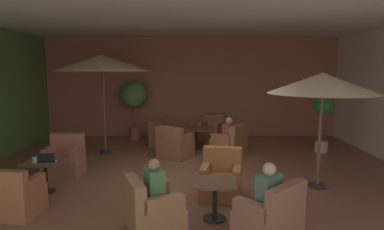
{
  "coord_description": "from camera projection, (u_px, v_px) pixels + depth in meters",
  "views": [
    {
      "loc": [
        0.02,
        -7.18,
        2.4
      ],
      "look_at": [
        0.0,
        0.48,
        1.34
      ],
      "focal_mm": 32.12,
      "sensor_mm": 36.0,
      "label": 1
    }
  ],
  "objects": [
    {
      "name": "ground_plane",
      "position": [
        192.0,
        179.0,
        7.44
      ],
      "size": [
        10.15,
        9.6,
        0.02
      ],
      "primitive_type": "cube",
      "color": "brown"
    },
    {
      "name": "wall_back_brick",
      "position": [
        192.0,
        87.0,
        11.92
      ],
      "size": [
        10.15,
        0.08,
        3.43
      ],
      "primitive_type": "cube",
      "color": "#A7614C",
      "rests_on": "ground_plane"
    },
    {
      "name": "ceiling_slab",
      "position": [
        192.0,
        15.0,
        6.97
      ],
      "size": [
        10.15,
        9.6,
        0.06
      ],
      "primitive_type": "cube",
      "color": "silver",
      "rests_on": "wall_back_brick"
    },
    {
      "name": "cafe_table_front_left",
      "position": [
        46.0,
        167.0,
        6.62
      ],
      "size": [
        0.74,
        0.74,
        0.63
      ],
      "color": "black",
      "rests_on": "ground_plane"
    },
    {
      "name": "armchair_front_left_north",
      "position": [
        13.0,
        197.0,
        5.58
      ],
      "size": [
        0.88,
        0.78,
        0.83
      ],
      "color": "#9B5F3B",
      "rests_on": "ground_plane"
    },
    {
      "name": "armchair_front_left_east",
      "position": [
        66.0,
        160.0,
        7.71
      ],
      "size": [
        0.77,
        0.79,
        0.9
      ],
      "color": "#9F5F48",
      "rests_on": "ground_plane"
    },
    {
      "name": "cafe_table_front_right",
      "position": [
        197.0,
        133.0,
        10.1
      ],
      "size": [
        0.68,
        0.68,
        0.63
      ],
      "color": "black",
      "rests_on": "ground_plane"
    },
    {
      "name": "armchair_front_right_north",
      "position": [
        231.0,
        144.0,
        9.47
      ],
      "size": [
        1.1,
        1.1,
        0.87
      ],
      "color": "#95653D",
      "rests_on": "ground_plane"
    },
    {
      "name": "armchair_front_right_east",
      "position": [
        213.0,
        132.0,
        11.11
      ],
      "size": [
        0.97,
        0.99,
        0.87
      ],
      "color": "#A06344",
      "rests_on": "ground_plane"
    },
    {
      "name": "armchair_front_right_south",
      "position": [
        164.0,
        136.0,
        10.59
      ],
      "size": [
        0.95,
        0.94,
        0.79
      ],
      "color": "#8F5D40",
      "rests_on": "ground_plane"
    },
    {
      "name": "armchair_front_right_west",
      "position": [
        175.0,
        146.0,
        9.18
      ],
      "size": [
        1.05,
        1.02,
        0.87
      ],
      "color": "brown",
      "rests_on": "ground_plane"
    },
    {
      "name": "cafe_table_mid_center",
      "position": [
        216.0,
        190.0,
        5.42
      ],
      "size": [
        0.73,
        0.73,
        0.63
      ],
      "color": "black",
      "rests_on": "ground_plane"
    },
    {
      "name": "armchair_mid_center_north",
      "position": [
        153.0,
        211.0,
        5.05
      ],
      "size": [
        0.99,
        1.0,
        0.81
      ],
      "color": "#936740",
      "rests_on": "ground_plane"
    },
    {
      "name": "armchair_mid_center_east",
      "position": [
        271.0,
        220.0,
        4.7
      ],
      "size": [
        1.05,
        1.05,
        0.89
      ],
      "color": "#8F5B47",
      "rests_on": "ground_plane"
    },
    {
      "name": "armchair_mid_center_south",
      "position": [
        222.0,
        179.0,
        6.45
      ],
      "size": [
        0.86,
        0.89,
        0.88
      ],
      "color": "#A06938",
      "rests_on": "ground_plane"
    },
    {
      "name": "patio_umbrella_tall_red",
      "position": [
        323.0,
        84.0,
        6.62
      ],
      "size": [
        2.11,
        2.11,
        2.3
      ],
      "color": "#2D2D2D",
      "rests_on": "ground_plane"
    },
    {
      "name": "patio_umbrella_center_beige",
      "position": [
        103.0,
        63.0,
        9.36
      ],
      "size": [
        2.65,
        2.65,
        2.74
      ],
      "color": "#2D2D2D",
      "rests_on": "ground_plane"
    },
    {
      "name": "potted_tree_left_corner",
      "position": [
        324.0,
        113.0,
        9.66
      ],
      "size": [
        0.57,
        0.57,
        1.63
      ],
      "color": "silver",
      "rests_on": "ground_plane"
    },
    {
      "name": "potted_tree_mid_left",
      "position": [
        135.0,
        97.0,
        11.26
      ],
      "size": [
        0.88,
        0.88,
        1.95
      ],
      "color": "#A15F46",
      "rests_on": "ground_plane"
    },
    {
      "name": "patron_blue_shirt",
      "position": [
        155.0,
        184.0,
        5.01
      ],
      "size": [
        0.35,
        0.41,
        0.67
      ],
      "color": "#4D764D",
      "rests_on": "ground_plane"
    },
    {
      "name": "patron_by_window",
      "position": [
        230.0,
        130.0,
        9.44
      ],
      "size": [
        0.4,
        0.43,
        0.61
      ],
      "color": "#BB4347",
      "rests_on": "ground_plane"
    },
    {
      "name": "patron_with_friend",
      "position": [
        269.0,
        190.0,
        4.67
      ],
      "size": [
        0.41,
        0.4,
        0.68
      ],
      "color": "#4A715F",
      "rests_on": "ground_plane"
    },
    {
      "name": "iced_drink_cup",
      "position": [
        36.0,
        160.0,
        6.45
      ],
      "size": [
        0.08,
        0.08,
        0.11
      ],
      "primitive_type": "cylinder",
      "color": "silver",
      "rests_on": "cafe_table_front_left"
    },
    {
      "name": "open_laptop",
      "position": [
        48.0,
        160.0,
        6.42
      ],
      "size": [
        0.34,
        0.27,
        0.2
      ],
      "color": "#9EA0A5",
      "rests_on": "cafe_table_front_left"
    }
  ]
}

